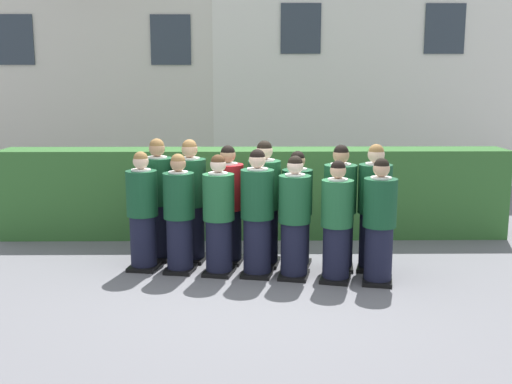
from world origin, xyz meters
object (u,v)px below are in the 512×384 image
object	(u,v)px
student_front_row_5	(337,224)
student_front_row_0	(143,214)
student_rear_row_3	(264,206)
student_rear_row_4	(297,212)
student_rear_row_0	(158,202)
student_front_row_3	(257,216)
student_in_red_blazer	(228,207)
student_front_row_4	(295,220)
student_front_row_6	(379,224)
student_rear_row_5	(340,210)
student_front_row_1	(179,216)
student_front_row_2	(219,218)
student_rear_row_6	(374,211)
student_rear_row_1	(191,203)

from	to	relation	value
student_front_row_5	student_front_row_0	bearing A→B (deg)	168.05
student_rear_row_3	student_rear_row_4	bearing A→B (deg)	-10.12
student_rear_row_0	student_rear_row_3	size ratio (longest dim) A/B	1.00
student_front_row_3	student_in_red_blazer	distance (m)	0.70
student_front_row_4	student_front_row_6	world-z (taller)	student_front_row_4
student_rear_row_5	student_rear_row_4	bearing A→B (deg)	168.55
student_front_row_4	student_rear_row_4	xyz separation A→B (m)	(0.07, 0.49, 0.00)
student_front_row_6	student_rear_row_4	bearing A→B (deg)	143.29
student_front_row_1	student_front_row_6	world-z (taller)	student_front_row_6
student_in_red_blazer	student_front_row_2	bearing A→B (deg)	-101.66
student_rear_row_5	student_front_row_0	bearing A→B (deg)	179.57
student_front_row_3	student_rear_row_4	world-z (taller)	student_front_row_3
student_front_row_6	student_in_red_blazer	world-z (taller)	student_in_red_blazer
student_front_row_1	student_rear_row_3	size ratio (longest dim) A/B	0.92
student_front_row_5	student_rear_row_6	bearing A→B (deg)	39.15
student_rear_row_0	student_in_red_blazer	world-z (taller)	student_rear_row_0
student_front_row_1	student_front_row_3	world-z (taller)	student_front_row_3
student_front_row_0	student_rear_row_0	size ratio (longest dim) A/B	0.93
student_front_row_5	student_front_row_3	bearing A→B (deg)	166.33
student_front_row_3	student_rear_row_4	xyz separation A→B (m)	(0.54, 0.38, -0.03)
student_front_row_6	student_in_red_blazer	bearing A→B (deg)	154.24
student_front_row_3	student_rear_row_6	size ratio (longest dim) A/B	0.98
student_front_row_0	student_front_row_5	xyz separation A→B (m)	(2.50, -0.53, -0.02)
student_front_row_2	student_rear_row_1	world-z (taller)	student_rear_row_1
student_front_row_1	student_rear_row_4	distance (m)	1.57
student_front_row_3	student_rear_row_6	world-z (taller)	student_rear_row_6
student_rear_row_1	student_rear_row_4	world-z (taller)	student_rear_row_1
student_front_row_0	student_front_row_3	size ratio (longest dim) A/B	0.96
student_in_red_blazer	student_rear_row_3	bearing A→B (deg)	-13.43
student_front_row_4	student_rear_row_3	xyz separation A→B (m)	(-0.37, 0.56, 0.06)
student_rear_row_1	student_rear_row_3	xyz separation A→B (m)	(1.01, -0.20, 0.00)
student_front_row_6	student_rear_row_3	world-z (taller)	student_rear_row_3
student_rear_row_3	student_rear_row_6	xyz separation A→B (m)	(1.44, -0.25, -0.01)
student_front_row_2	student_rear_row_6	distance (m)	2.05
student_front_row_1	student_rear_row_3	bearing A→B (deg)	14.64
student_rear_row_5	student_rear_row_6	bearing A→B (deg)	-7.30
student_front_row_1	student_front_row_4	xyz separation A→B (m)	(1.49, -0.27, 0.00)
student_front_row_1	student_in_red_blazer	xyz separation A→B (m)	(0.63, 0.41, 0.03)
student_rear_row_3	student_rear_row_4	size ratio (longest dim) A/B	1.08
student_front_row_6	student_rear_row_6	size ratio (longest dim) A/B	0.93
student_front_row_0	student_front_row_2	xyz separation A→B (m)	(1.02, -0.23, -0.01)
student_rear_row_0	student_front_row_0	bearing A→B (deg)	-106.82
student_rear_row_5	student_front_row_3	bearing A→B (deg)	-166.13
student_front_row_3	student_rear_row_0	bearing A→B (deg)	150.76
student_front_row_4	student_rear_row_6	size ratio (longest dim) A/B	0.94
student_front_row_1	student_rear_row_6	bearing A→B (deg)	0.98
student_front_row_3	student_front_row_6	world-z (taller)	student_front_row_3
student_front_row_0	student_rear_row_5	bearing A→B (deg)	-0.43
student_front_row_0	student_front_row_5	world-z (taller)	student_front_row_0
student_front_row_1	student_front_row_5	size ratio (longest dim) A/B	1.02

